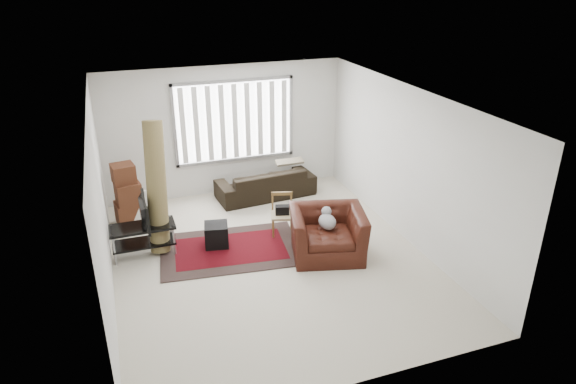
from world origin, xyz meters
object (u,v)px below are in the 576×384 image
Objects in this scene: side_chair at (282,212)px; tv_stand at (143,234)px; sofa at (266,179)px; moving_boxes at (128,197)px; armchair at (328,230)px.

tv_stand is at bearing -165.54° from side_chair.
tv_stand is 0.52× the size of sofa.
moving_boxes reaches higher than sofa.
side_chair is (2.58, -1.34, -0.13)m from moving_boxes.
tv_stand is 3.08m from sofa.
armchair reaches higher than sofa.
moving_boxes reaches higher than side_chair.
side_chair is 0.52× the size of armchair.
sofa is at bearing 6.86° from moving_boxes.
moving_boxes is 3.82m from armchair.
sofa is 2.72× the size of side_chair.
armchair is (3.05, -2.29, -0.10)m from moving_boxes.
moving_boxes is at bearing 158.04° from armchair.
armchair reaches higher than tv_stand.
sofa reaches higher than tv_stand.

